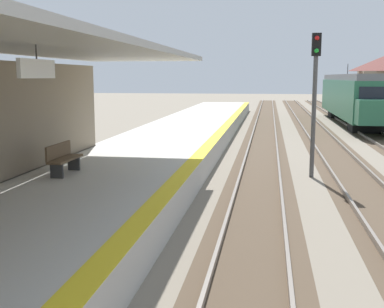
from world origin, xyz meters
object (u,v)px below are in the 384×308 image
(approaching_train, at_px, (354,96))
(rail_signal_post, at_px, (315,90))
(platform_bench, at_px, (63,158))
(distant_trackside_house, at_px, (384,79))

(approaching_train, relative_size, rail_signal_post, 3.77)
(platform_bench, bearing_deg, rail_signal_post, 34.50)
(rail_signal_post, height_order, platform_bench, rail_signal_post)
(distant_trackside_house, bearing_deg, platform_bench, -110.85)
(rail_signal_post, bearing_deg, approaching_train, 77.05)
(approaching_train, height_order, rail_signal_post, rail_signal_post)
(approaching_train, height_order, platform_bench, approaching_train)
(rail_signal_post, xyz_separation_m, platform_bench, (-7.42, -5.10, -1.82))
(approaching_train, distance_m, rail_signal_post, 21.99)
(rail_signal_post, height_order, distant_trackside_house, distant_trackside_house)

